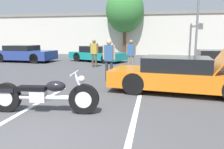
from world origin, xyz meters
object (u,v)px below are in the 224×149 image
parked_car_right_row (222,61)px  spectator_near_motorcycle (109,56)px  motorcycle (44,96)px  spectator_midground (94,51)px  spectator_by_show_car (131,52)px  light_pole (199,1)px  tree_background (125,10)px  show_car_hood_open (182,75)px  parked_car_mid_row (97,54)px  parked_car_left_row (24,54)px

parked_car_right_row → spectator_near_motorcycle: size_ratio=2.79×
motorcycle → parked_car_right_row: parked_car_right_row is taller
parked_car_right_row → spectator_midground: size_ratio=2.88×
motorcycle → spectator_by_show_car: spectator_by_show_car is taller
light_pole → spectator_near_motorcycle: bearing=-116.6°
tree_background → show_car_hood_open: size_ratio=1.40×
tree_background → spectator_near_motorcycle: size_ratio=3.92×
tree_background → show_car_hood_open: bearing=-75.8°
motorcycle → show_car_hood_open: bearing=31.2°
parked_car_mid_row → spectator_midground: 3.20m
show_car_hood_open → motorcycle: bearing=-135.2°
light_pole → parked_car_left_row: light_pole is taller
spectator_near_motorcycle → spectator_midground: bearing=113.1°
parked_car_right_row → parked_car_left_row: 13.32m
motorcycle → parked_car_mid_row: bearing=91.8°
light_pole → motorcycle: size_ratio=3.30×
show_car_hood_open → spectator_midground: (-4.46, 5.55, 0.40)m
tree_background → parked_car_mid_row: bearing=-100.3°
parked_car_right_row → parked_car_mid_row: 8.57m
show_car_hood_open → parked_car_mid_row: (-5.07, 8.67, -0.02)m
tree_background → parked_car_right_row: 12.87m
show_car_hood_open → spectator_by_show_car: show_car_hood_open is taller
motorcycle → parked_car_right_row: size_ratio=0.55×
parked_car_mid_row → spectator_near_motorcycle: (2.35, -7.18, 0.46)m
light_pole → tree_background: (-6.52, 3.07, -0.20)m
tree_background → parked_car_right_row: tree_background is taller
motorcycle → spectator_midground: bearing=90.6°
parked_car_left_row → spectator_near_motorcycle: 9.82m
spectator_by_show_car → show_car_hood_open: bearing=-65.0°
spectator_midground → tree_background: bearing=86.5°
motorcycle → light_pole: bearing=61.4°
parked_car_left_row → spectator_near_motorcycle: spectator_near_motorcycle is taller
parked_car_right_row → spectator_midground: bearing=176.7°
light_pole → tree_background: 7.21m
parked_car_left_row → parked_car_mid_row: (5.36, 1.12, -0.04)m
tree_background → spectator_midground: (-0.59, -9.73, -3.51)m
spectator_by_show_car → parked_car_mid_row: bearing=125.5°
show_car_hood_open → spectator_midground: 7.13m
light_pole → parked_car_mid_row: light_pole is taller
spectator_near_motorcycle → parked_car_mid_row: bearing=108.1°
light_pole → motorcycle: bearing=-112.4°
motorcycle → spectator_near_motorcycle: spectator_near_motorcycle is taller
parked_car_left_row → parked_car_mid_row: size_ratio=1.00×
light_pole → parked_car_left_row: bearing=-160.4°
parked_car_mid_row → spectator_by_show_car: spectator_by_show_car is taller
light_pole → spectator_midground: 10.42m
parked_car_mid_row → spectator_midground: bearing=-55.1°
light_pole → show_car_hood_open: 13.15m
motorcycle → spectator_near_motorcycle: size_ratio=1.53×
show_car_hood_open → parked_car_right_row: bearing=69.1°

